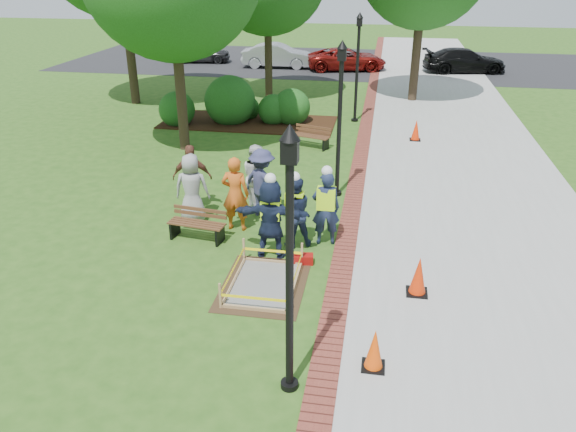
% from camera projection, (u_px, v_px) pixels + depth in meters
% --- Properties ---
extents(ground, '(100.00, 100.00, 0.00)m').
position_uv_depth(ground, '(255.00, 281.00, 11.73)').
color(ground, '#285116').
rests_on(ground, ground).
extents(sidewalk, '(6.00, 60.00, 0.02)m').
position_uv_depth(sidewalk, '(455.00, 148.00, 19.89)').
color(sidewalk, '#9E9E99').
rests_on(sidewalk, ground).
extents(brick_edging, '(0.50, 60.00, 0.03)m').
position_uv_depth(brick_edging, '(363.00, 143.00, 20.39)').
color(brick_edging, maroon).
rests_on(brick_edging, ground).
extents(mulch_bed, '(7.00, 3.00, 0.05)m').
position_uv_depth(mulch_bed, '(249.00, 122.00, 22.92)').
color(mulch_bed, '#381E0F').
rests_on(mulch_bed, ground).
extents(parking_lot, '(36.00, 12.00, 0.01)m').
position_uv_depth(parking_lot, '(349.00, 63.00, 35.87)').
color(parking_lot, black).
rests_on(parking_lot, ground).
extents(wet_concrete_pad, '(1.70, 2.30, 0.55)m').
position_uv_depth(wet_concrete_pad, '(264.00, 275.00, 11.49)').
color(wet_concrete_pad, '#47331E').
rests_on(wet_concrete_pad, ground).
extents(bench_near, '(1.42, 0.64, 0.74)m').
position_uv_depth(bench_near, '(197.00, 230.00, 13.38)').
color(bench_near, brown).
rests_on(bench_near, ground).
extents(bench_far, '(1.44, 0.85, 0.74)m').
position_uv_depth(bench_far, '(311.00, 141.00, 19.88)').
color(bench_far, brown).
rests_on(bench_far, ground).
extents(cone_front, '(0.38, 0.38, 0.76)m').
position_uv_depth(cone_front, '(374.00, 350.00, 9.11)').
color(cone_front, black).
rests_on(cone_front, ground).
extents(cone_back, '(0.42, 0.42, 0.84)m').
position_uv_depth(cone_back, '(418.00, 277.00, 11.13)').
color(cone_back, black).
rests_on(cone_back, ground).
extents(cone_far, '(0.39, 0.39, 0.78)m').
position_uv_depth(cone_far, '(416.00, 131.00, 20.56)').
color(cone_far, black).
rests_on(cone_far, ground).
extents(toolbox, '(0.45, 0.29, 0.21)m').
position_uv_depth(toolbox, '(304.00, 259.00, 12.38)').
color(toolbox, maroon).
rests_on(toolbox, ground).
extents(lamp_near, '(0.28, 0.28, 4.26)m').
position_uv_depth(lamp_near, '(290.00, 248.00, 7.81)').
color(lamp_near, black).
rests_on(lamp_near, ground).
extents(lamp_mid, '(0.28, 0.28, 4.26)m').
position_uv_depth(lamp_mid, '(340.00, 109.00, 14.96)').
color(lamp_mid, black).
rests_on(lamp_mid, ground).
extents(lamp_far, '(0.28, 0.28, 4.26)m').
position_uv_depth(lamp_far, '(358.00, 60.00, 22.12)').
color(lamp_far, black).
rests_on(lamp_far, ground).
extents(shrub_a, '(1.44, 1.44, 1.44)m').
position_uv_depth(shrub_a, '(178.00, 125.00, 22.69)').
color(shrub_a, '#1B4313').
rests_on(shrub_a, ground).
extents(shrub_b, '(2.05, 2.05, 2.05)m').
position_uv_depth(shrub_b, '(231.00, 122.00, 23.01)').
color(shrub_b, '#1B4313').
rests_on(shrub_b, ground).
extents(shrub_c, '(1.26, 1.26, 1.26)m').
position_uv_depth(shrub_c, '(274.00, 123.00, 22.91)').
color(shrub_c, '#1B4313').
rests_on(shrub_c, ground).
extents(shrub_d, '(1.50, 1.50, 1.50)m').
position_uv_depth(shrub_d, '(292.00, 123.00, 22.93)').
color(shrub_d, '#1B4313').
rests_on(shrub_d, ground).
extents(shrub_e, '(0.98, 0.98, 0.98)m').
position_uv_depth(shrub_e, '(248.00, 118.00, 23.59)').
color(shrub_e, '#1B4313').
rests_on(shrub_e, ground).
extents(casual_person_a, '(0.61, 0.43, 1.77)m').
position_uv_depth(casual_person_a, '(192.00, 188.00, 14.08)').
color(casual_person_a, gray).
rests_on(casual_person_a, ground).
extents(casual_person_b, '(0.61, 0.40, 1.87)m').
position_uv_depth(casual_person_b, '(235.00, 194.00, 13.61)').
color(casual_person_b, '#D15718').
rests_on(casual_person_b, ground).
extents(casual_person_c, '(0.63, 0.67, 1.75)m').
position_uv_depth(casual_person_c, '(256.00, 177.00, 14.85)').
color(casual_person_c, silver).
rests_on(casual_person_c, ground).
extents(casual_person_d, '(0.61, 0.44, 1.77)m').
position_uv_depth(casual_person_d, '(192.00, 178.00, 14.77)').
color(casual_person_d, brown).
rests_on(casual_person_d, ground).
extents(casual_person_e, '(0.69, 0.62, 1.80)m').
position_uv_depth(casual_person_e, '(262.00, 183.00, 14.36)').
color(casual_person_e, '#333559').
rests_on(casual_person_e, ground).
extents(hivis_worker_a, '(0.59, 0.38, 1.98)m').
position_uv_depth(hivis_worker_a, '(271.00, 216.00, 12.35)').
color(hivis_worker_a, '#192342').
rests_on(hivis_worker_a, ground).
extents(hivis_worker_b, '(0.63, 0.47, 1.94)m').
position_uv_depth(hivis_worker_b, '(326.00, 206.00, 12.91)').
color(hivis_worker_b, '#17293E').
rests_on(hivis_worker_b, ground).
extents(hivis_worker_c, '(0.63, 0.52, 1.83)m').
position_uv_depth(hivis_worker_c, '(294.00, 210.00, 12.83)').
color(hivis_worker_c, '#1B1F47').
rests_on(hivis_worker_c, ground).
extents(parked_car_a, '(2.44, 4.52, 1.40)m').
position_uv_depth(parked_car_a, '(201.00, 62.00, 36.05)').
color(parked_car_a, '#262628').
rests_on(parked_car_a, ground).
extents(parked_car_b, '(2.24, 4.83, 1.55)m').
position_uv_depth(parked_car_b, '(278.00, 68.00, 34.36)').
color(parked_car_b, '#B1B0B5').
rests_on(parked_car_b, ground).
extents(parked_car_c, '(2.76, 4.61, 1.41)m').
position_uv_depth(parked_car_c, '(346.00, 70.00, 33.59)').
color(parked_car_c, maroon).
rests_on(parked_car_c, ground).
extents(parked_car_d, '(2.76, 4.84, 1.49)m').
position_uv_depth(parked_car_d, '(463.00, 72.00, 32.92)').
color(parked_car_d, black).
rests_on(parked_car_d, ground).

